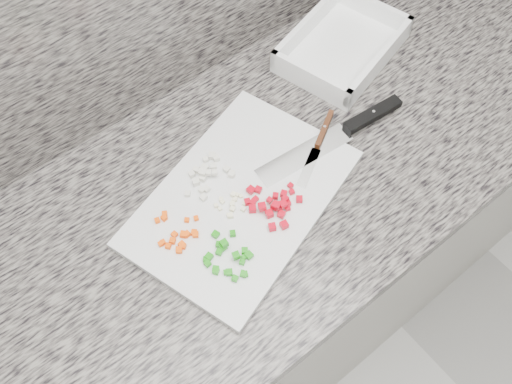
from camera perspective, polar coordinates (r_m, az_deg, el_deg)
cabinet at (r=1.52m, az=-2.20°, el=-9.67°), size 3.92×0.62×0.86m
countertop at (r=1.12m, az=-2.96°, el=-1.20°), size 3.96×0.64×0.04m
cutting_board at (r=1.09m, az=-1.48°, el=-0.60°), size 0.51×0.41×0.01m
carrot_pile at (r=1.05m, az=-7.82°, el=-4.26°), size 0.09×0.09×0.01m
onion_pile at (r=1.11m, az=-4.85°, el=1.86°), size 0.11×0.08×0.02m
green_pepper_pile at (r=1.02m, az=-2.84°, el=-6.47°), size 0.08×0.11×0.02m
red_pepper_pile at (r=1.06m, az=1.69°, el=-1.33°), size 0.10×0.11×0.02m
garlic_pile at (r=1.07m, az=-2.42°, el=-1.24°), size 0.06×0.05×0.01m
chef_knife at (r=1.18m, az=9.38°, el=6.35°), size 0.35×0.07×0.02m
paring_knife at (r=1.16m, az=6.46°, el=5.31°), size 0.17×0.11×0.02m
tray at (r=1.33m, az=8.60°, el=14.12°), size 0.32×0.27×0.06m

